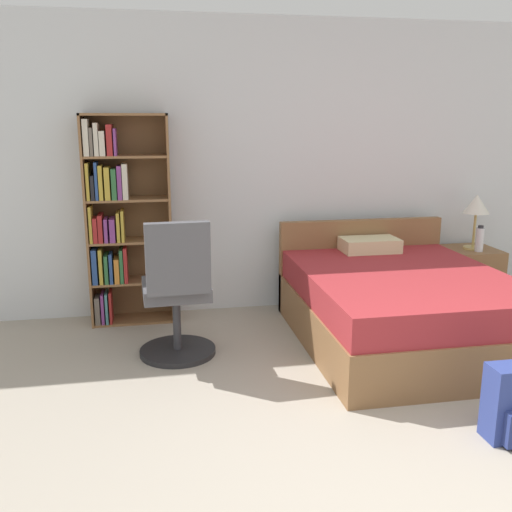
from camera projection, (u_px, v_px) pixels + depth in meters
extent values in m
cube|color=silver|center=(302.00, 168.00, 5.22)|extent=(9.00, 0.06, 2.60)
cube|color=brown|center=(88.00, 222.00, 4.78)|extent=(0.02, 0.30, 1.78)
cube|color=brown|center=(170.00, 220.00, 4.90)|extent=(0.02, 0.30, 1.78)
cube|color=brown|center=(130.00, 218.00, 4.97)|extent=(0.70, 0.01, 1.78)
cube|color=brown|center=(134.00, 319.00, 5.04)|extent=(0.66, 0.29, 0.02)
cube|color=#665B51|center=(98.00, 309.00, 4.91)|extent=(0.04, 0.18, 0.24)
cube|color=#7A387F|center=(103.00, 307.00, 4.93)|extent=(0.02, 0.20, 0.26)
cube|color=teal|center=(107.00, 306.00, 4.94)|extent=(0.02, 0.21, 0.27)
cube|color=maroon|center=(111.00, 306.00, 4.94)|extent=(0.02, 0.20, 0.27)
cube|color=brown|center=(132.00, 280.00, 4.96)|extent=(0.66, 0.29, 0.02)
cube|color=navy|center=(95.00, 265.00, 4.85)|extent=(0.04, 0.24, 0.30)
cube|color=gold|center=(101.00, 265.00, 4.84)|extent=(0.03, 0.20, 0.30)
cube|color=#2D6638|center=(107.00, 268.00, 4.87)|extent=(0.03, 0.23, 0.24)
cube|color=navy|center=(111.00, 267.00, 4.85)|extent=(0.03, 0.18, 0.25)
cube|color=orange|center=(117.00, 269.00, 4.88)|extent=(0.04, 0.21, 0.21)
cube|color=#2D6638|center=(122.00, 265.00, 4.88)|extent=(0.03, 0.23, 0.29)
cube|color=maroon|center=(126.00, 264.00, 4.86)|extent=(0.03, 0.18, 0.30)
cube|color=brown|center=(130.00, 240.00, 4.88)|extent=(0.66, 0.29, 0.02)
cube|color=gold|center=(91.00, 224.00, 4.74)|extent=(0.02, 0.20, 0.30)
cube|color=maroon|center=(96.00, 230.00, 4.75)|extent=(0.03, 0.18, 0.21)
cube|color=maroon|center=(101.00, 228.00, 4.78)|extent=(0.04, 0.23, 0.23)
cube|color=#7A387F|center=(106.00, 230.00, 4.77)|extent=(0.03, 0.19, 0.20)
cube|color=#7A387F|center=(113.00, 229.00, 4.79)|extent=(0.04, 0.21, 0.20)
cube|color=gold|center=(119.00, 226.00, 4.80)|extent=(0.03, 0.21, 0.25)
cube|color=gold|center=(123.00, 225.00, 4.80)|extent=(0.02, 0.22, 0.26)
cube|color=brown|center=(128.00, 199.00, 4.79)|extent=(0.66, 0.29, 0.02)
cube|color=gold|center=(88.00, 181.00, 4.67)|extent=(0.02, 0.21, 0.30)
cube|color=black|center=(93.00, 187.00, 4.70)|extent=(0.03, 0.24, 0.20)
cube|color=navy|center=(97.00, 181.00, 4.67)|extent=(0.02, 0.20, 0.31)
cube|color=gold|center=(101.00, 182.00, 4.67)|extent=(0.03, 0.18, 0.28)
cube|color=gold|center=(108.00, 183.00, 4.70)|extent=(0.04, 0.22, 0.27)
cube|color=#2D6638|center=(114.00, 184.00, 4.69)|extent=(0.04, 0.18, 0.25)
cube|color=#7A387F|center=(120.00, 182.00, 4.70)|extent=(0.04, 0.19, 0.28)
cube|color=beige|center=(125.00, 181.00, 4.72)|extent=(0.04, 0.20, 0.29)
cube|color=brown|center=(126.00, 156.00, 4.71)|extent=(0.66, 0.29, 0.02)
cube|color=beige|center=(86.00, 138.00, 4.57)|extent=(0.04, 0.17, 0.29)
cube|color=#665B51|center=(92.00, 142.00, 4.59)|extent=(0.03, 0.20, 0.22)
cube|color=beige|center=(97.00, 139.00, 4.61)|extent=(0.03, 0.24, 0.26)
cube|color=beige|center=(103.00, 143.00, 4.61)|extent=(0.04, 0.20, 0.20)
cube|color=maroon|center=(110.00, 140.00, 4.63)|extent=(0.04, 0.23, 0.25)
cube|color=#7A387F|center=(115.00, 142.00, 4.63)|extent=(0.02, 0.21, 0.22)
cube|color=brown|center=(124.00, 114.00, 4.63)|extent=(0.70, 0.30, 0.02)
cube|color=brown|center=(400.00, 322.00, 4.48)|extent=(1.53, 1.92, 0.36)
cube|color=maroon|center=(403.00, 286.00, 4.41)|extent=(1.50, 1.88, 0.23)
cube|color=brown|center=(360.00, 264.00, 5.30)|extent=(1.53, 0.08, 0.84)
cube|color=beige|center=(370.00, 245.00, 5.05)|extent=(0.50, 0.30, 0.12)
cylinder|color=#232326|center=(178.00, 351.00, 4.33)|extent=(0.57, 0.57, 0.04)
cylinder|color=#333338|center=(177.00, 322.00, 4.27)|extent=(0.06, 0.06, 0.42)
cube|color=#4C4C51|center=(176.00, 289.00, 4.21)|extent=(0.50, 0.50, 0.10)
cube|color=#4C4C51|center=(178.00, 259.00, 3.87)|extent=(0.44, 0.10, 0.50)
cube|color=brown|center=(470.00, 276.00, 5.44)|extent=(0.45, 0.48, 0.54)
sphere|color=tan|center=(486.00, 272.00, 5.18)|extent=(0.02, 0.02, 0.02)
cylinder|color=tan|center=(473.00, 248.00, 5.37)|extent=(0.18, 0.18, 0.02)
cylinder|color=tan|center=(474.00, 230.00, 5.33)|extent=(0.02, 0.02, 0.32)
cone|color=silver|center=(477.00, 204.00, 5.27)|extent=(0.24, 0.24, 0.17)
cylinder|color=silver|center=(480.00, 240.00, 5.24)|extent=(0.07, 0.07, 0.22)
cylinder|color=#2D2D33|center=(481.00, 227.00, 5.21)|extent=(0.05, 0.05, 0.02)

